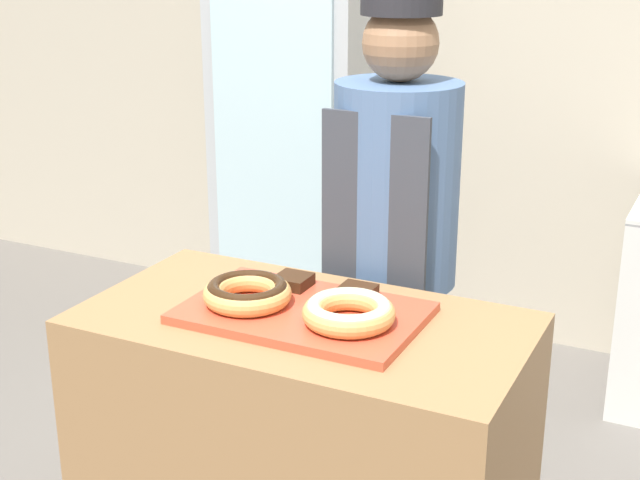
{
  "coord_description": "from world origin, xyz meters",
  "views": [
    {
      "loc": [
        0.97,
        -1.87,
        1.83
      ],
      "look_at": [
        0.0,
        0.1,
        1.09
      ],
      "focal_mm": 50.0,
      "sensor_mm": 36.0,
      "label": 1
    }
  ],
  "objects_px": {
    "brownie_back_left": "(293,281)",
    "beverage_fridge": "(304,137)",
    "baker_person": "(394,258)",
    "donut_chocolate_glaze": "(247,292)",
    "brownie_back_right": "(357,292)",
    "serving_tray": "(303,313)",
    "donut_light_glaze": "(349,311)"
  },
  "relations": [
    {
      "from": "baker_person",
      "to": "donut_chocolate_glaze",
      "type": "bearing_deg",
      "value": -106.83
    },
    {
      "from": "donut_light_glaze",
      "to": "brownie_back_left",
      "type": "bearing_deg",
      "value": 146.21
    },
    {
      "from": "brownie_back_right",
      "to": "brownie_back_left",
      "type": "bearing_deg",
      "value": 180.0
    },
    {
      "from": "baker_person",
      "to": "beverage_fridge",
      "type": "height_order",
      "value": "beverage_fridge"
    },
    {
      "from": "donut_chocolate_glaze",
      "to": "baker_person",
      "type": "xyz_separation_m",
      "value": [
        0.18,
        0.58,
        -0.07
      ]
    },
    {
      "from": "donut_chocolate_glaze",
      "to": "baker_person",
      "type": "height_order",
      "value": "baker_person"
    },
    {
      "from": "beverage_fridge",
      "to": "brownie_back_right",
      "type": "bearing_deg",
      "value": -58.67
    },
    {
      "from": "donut_light_glaze",
      "to": "baker_person",
      "type": "relative_size",
      "value": 0.14
    },
    {
      "from": "serving_tray",
      "to": "brownie_back_left",
      "type": "bearing_deg",
      "value": 126.98
    },
    {
      "from": "serving_tray",
      "to": "baker_person",
      "type": "distance_m",
      "value": 0.55
    },
    {
      "from": "brownie_back_right",
      "to": "donut_light_glaze",
      "type": "bearing_deg",
      "value": -72.9
    },
    {
      "from": "donut_light_glaze",
      "to": "brownie_back_right",
      "type": "distance_m",
      "value": 0.17
    },
    {
      "from": "serving_tray",
      "to": "donut_light_glaze",
      "type": "height_order",
      "value": "donut_light_glaze"
    },
    {
      "from": "baker_person",
      "to": "brownie_back_right",
      "type": "bearing_deg",
      "value": -81.64
    },
    {
      "from": "donut_light_glaze",
      "to": "serving_tray",
      "type": "bearing_deg",
      "value": 166.75
    },
    {
      "from": "brownie_back_left",
      "to": "beverage_fridge",
      "type": "height_order",
      "value": "beverage_fridge"
    },
    {
      "from": "serving_tray",
      "to": "brownie_back_right",
      "type": "height_order",
      "value": "brownie_back_right"
    },
    {
      "from": "brownie_back_left",
      "to": "baker_person",
      "type": "height_order",
      "value": "baker_person"
    },
    {
      "from": "baker_person",
      "to": "beverage_fridge",
      "type": "xyz_separation_m",
      "value": [
        -0.93,
        1.21,
        0.06
      ]
    },
    {
      "from": "serving_tray",
      "to": "donut_light_glaze",
      "type": "relative_size",
      "value": 2.62
    },
    {
      "from": "donut_light_glaze",
      "to": "baker_person",
      "type": "xyz_separation_m",
      "value": [
        -0.11,
        0.58,
        -0.07
      ]
    },
    {
      "from": "serving_tray",
      "to": "donut_chocolate_glaze",
      "type": "xyz_separation_m",
      "value": [
        -0.14,
        -0.03,
        0.05
      ]
    },
    {
      "from": "donut_light_glaze",
      "to": "beverage_fridge",
      "type": "height_order",
      "value": "beverage_fridge"
    },
    {
      "from": "brownie_back_left",
      "to": "beverage_fridge",
      "type": "bearing_deg",
      "value": 116.21
    },
    {
      "from": "donut_chocolate_glaze",
      "to": "brownie_back_left",
      "type": "bearing_deg",
      "value": 72.9
    },
    {
      "from": "donut_chocolate_glaze",
      "to": "donut_light_glaze",
      "type": "height_order",
      "value": "same"
    },
    {
      "from": "serving_tray",
      "to": "beverage_fridge",
      "type": "height_order",
      "value": "beverage_fridge"
    },
    {
      "from": "donut_chocolate_glaze",
      "to": "brownie_back_left",
      "type": "xyz_separation_m",
      "value": [
        0.05,
        0.16,
        -0.02
      ]
    },
    {
      "from": "serving_tray",
      "to": "baker_person",
      "type": "xyz_separation_m",
      "value": [
        0.03,
        0.55,
        -0.02
      ]
    },
    {
      "from": "serving_tray",
      "to": "brownie_back_right",
      "type": "xyz_separation_m",
      "value": [
        0.1,
        0.13,
        0.03
      ]
    },
    {
      "from": "serving_tray",
      "to": "donut_chocolate_glaze",
      "type": "distance_m",
      "value": 0.16
    },
    {
      "from": "brownie_back_left",
      "to": "baker_person",
      "type": "xyz_separation_m",
      "value": [
        0.13,
        0.42,
        -0.05
      ]
    }
  ]
}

